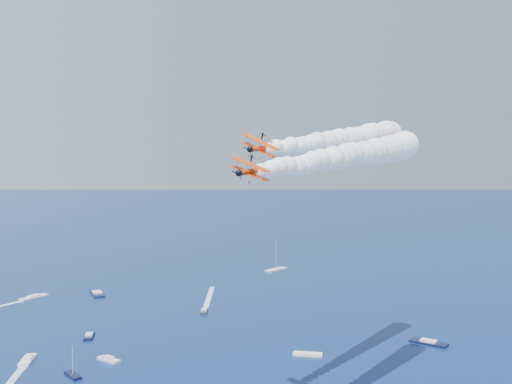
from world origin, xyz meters
TOP-DOWN VIEW (x-y plane):
  - biplane_lead at (12.32, 21.57)m, footprint 10.16×11.86m
  - biplane_trail at (-1.83, 5.64)m, footprint 8.67×10.16m
  - smoke_trail_lead at (42.67, 30.37)m, footprint 65.79×39.18m
  - smoke_trail_trail at (28.63, 14.05)m, footprint 65.73×37.87m
  - spectator_boats at (-0.61, 116.25)m, footprint 235.96×169.13m
  - boat_wakes at (-11.92, 108.55)m, footprint 171.27×109.19m

SIDE VIEW (x-z plane):
  - boat_wakes at x=-11.92m, z-range 0.01..0.05m
  - spectator_boats at x=-0.61m, z-range 0.00..0.70m
  - biplane_trail at x=-1.83m, z-range 50.30..57.44m
  - smoke_trail_trail at x=28.63m, z-range 50.40..62.17m
  - biplane_lead at x=12.32m, z-range 53.54..62.24m
  - smoke_trail_lead at x=42.67m, z-range 54.42..66.20m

